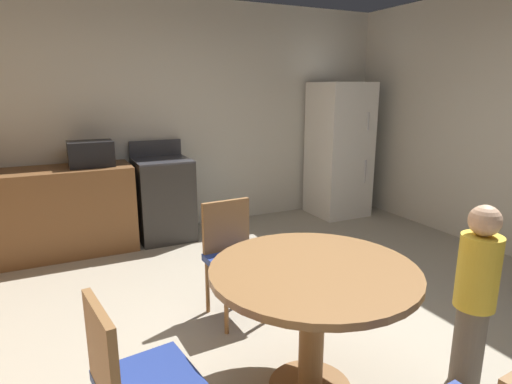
{
  "coord_description": "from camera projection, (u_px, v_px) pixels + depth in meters",
  "views": [
    {
      "loc": [
        -1.39,
        -2.08,
        1.69
      ],
      "look_at": [
        0.14,
        1.08,
        0.83
      ],
      "focal_mm": 29.93,
      "sensor_mm": 36.0,
      "label": 1
    }
  ],
  "objects": [
    {
      "name": "dining_table",
      "position": [
        313.0,
        295.0,
        2.31
      ],
      "size": [
        1.13,
        1.13,
        0.76
      ],
      "color": "olive",
      "rests_on": "ground"
    },
    {
      "name": "refrigerator",
      "position": [
        339.0,
        150.0,
        5.7
      ],
      "size": [
        0.68,
        0.68,
        1.76
      ],
      "color": "white",
      "rests_on": "ground"
    },
    {
      "name": "chair_west",
      "position": [
        133.0,
        379.0,
        1.8
      ],
      "size": [
        0.45,
        0.45,
        0.87
      ],
      "rotation": [
        0.0,
        0.0,
        6.42
      ],
      "color": "olive",
      "rests_on": "ground"
    },
    {
      "name": "ground_plane",
      "position": [
        308.0,
        352.0,
        2.81
      ],
      "size": [
        14.0,
        14.0,
        0.0
      ],
      "primitive_type": "plane",
      "color": "#A89E89"
    },
    {
      "name": "chair_north",
      "position": [
        233.0,
        252.0,
        3.19
      ],
      "size": [
        0.42,
        0.42,
        0.87
      ],
      "rotation": [
        0.0,
        0.0,
        4.77
      ],
      "color": "olive",
      "rests_on": "ground"
    },
    {
      "name": "microwave",
      "position": [
        91.0,
        154.0,
        4.4
      ],
      "size": [
        0.44,
        0.32,
        0.26
      ],
      "primitive_type": "cube",
      "color": "black",
      "rests_on": "kitchen_counter"
    },
    {
      "name": "oven_range",
      "position": [
        164.0,
        198.0,
        4.84
      ],
      "size": [
        0.6,
        0.6,
        1.1
      ],
      "color": "#2D2B28",
      "rests_on": "ground"
    },
    {
      "name": "person_child",
      "position": [
        475.0,
        294.0,
        2.37
      ],
      "size": [
        0.29,
        0.29,
        1.09
      ],
      "rotation": [
        0.0,
        0.0,
        9.03
      ],
      "color": "#665B51",
      "rests_on": "ground"
    },
    {
      "name": "kitchen_counter",
      "position": [
        31.0,
        215.0,
        4.27
      ],
      "size": [
        1.99,
        0.6,
        0.9
      ],
      "primitive_type": "cube",
      "color": "brown",
      "rests_on": "ground"
    },
    {
      "name": "wall_back",
      "position": [
        176.0,
        117.0,
        5.1
      ],
      "size": [
        5.87,
        0.12,
        2.7
      ],
      "primitive_type": "cube",
      "color": "beige",
      "rests_on": "ground"
    }
  ]
}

